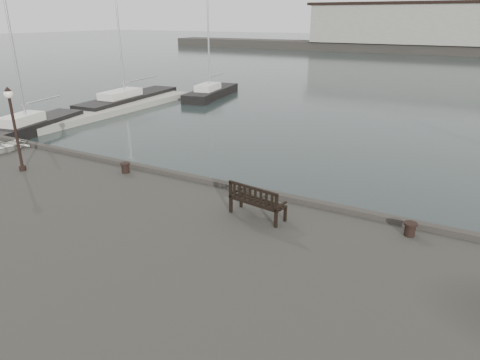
% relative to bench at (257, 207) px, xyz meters
% --- Properties ---
extents(ground, '(400.00, 400.00, 0.00)m').
position_rel_bench_xyz_m(ground, '(-0.83, 1.85, -1.90)').
color(ground, black).
rests_on(ground, ground).
extents(pontoon, '(2.00, 24.00, 0.50)m').
position_rel_bench_xyz_m(pontoon, '(-20.83, 11.85, -1.65)').
color(pontoon, '#A4A498').
rests_on(pontoon, ground).
extents(breakwater, '(140.00, 9.50, 12.20)m').
position_rel_bench_xyz_m(breakwater, '(-5.39, 93.85, 2.40)').
color(breakwater, '#383530').
rests_on(breakwater, ground).
extents(bench, '(1.91, 0.90, 1.05)m').
position_rel_bench_xyz_m(bench, '(0.00, 0.00, 0.00)').
color(bench, black).
rests_on(bench, quay).
extents(bollard_left, '(0.48, 0.48, 0.41)m').
position_rel_bench_xyz_m(bollard_left, '(-6.52, 1.07, -0.13)').
color(bollard_left, black).
rests_on(bollard_left, quay).
extents(bollard_right, '(0.43, 0.43, 0.40)m').
position_rel_bench_xyz_m(bollard_right, '(4.40, 1.06, -0.14)').
color(bollard_right, black).
rests_on(bollard_right, quay).
extents(lamp_post, '(0.34, 0.34, 3.41)m').
position_rel_bench_xyz_m(lamp_post, '(-10.40, -0.80, 1.85)').
color(lamp_post, black).
rests_on(lamp_post, quay).
extents(dinghy, '(1.82, 2.31, 0.43)m').
position_rel_bench_xyz_m(dinghy, '(-13.62, 0.63, -0.12)').
color(dinghy, silver).
rests_on(dinghy, quay).
extents(yacht_a, '(4.04, 8.75, 11.74)m').
position_rel_bench_xyz_m(yacht_a, '(-21.12, 7.27, -1.66)').
color(yacht_a, black).
rests_on(yacht_a, ground).
extents(yacht_b, '(3.66, 12.10, 15.48)m').
position_rel_bench_xyz_m(yacht_b, '(-22.48, 18.36, -1.65)').
color(yacht_b, black).
rests_on(yacht_b, ground).
extents(yacht_d, '(3.86, 9.18, 11.29)m').
position_rel_bench_xyz_m(yacht_d, '(-17.92, 25.13, -1.66)').
color(yacht_d, black).
rests_on(yacht_d, ground).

